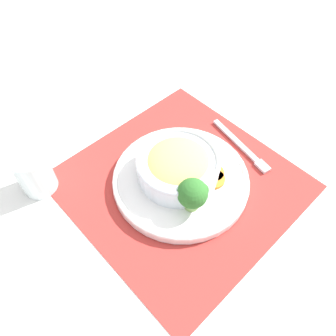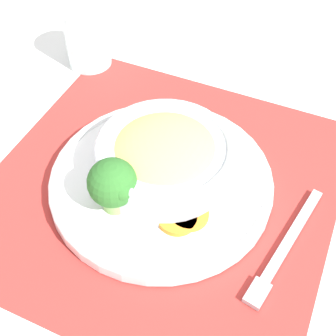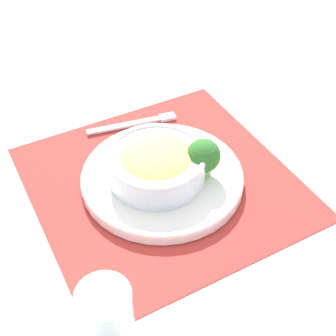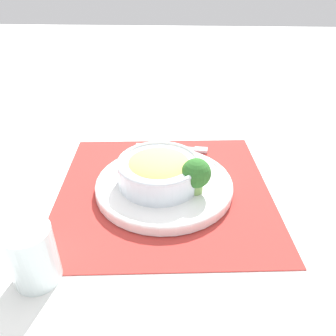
{
  "view_description": "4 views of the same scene",
  "coord_description": "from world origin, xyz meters",
  "px_view_note": "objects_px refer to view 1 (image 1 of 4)",
  "views": [
    {
      "loc": [
        0.27,
        0.29,
        0.57
      ],
      "look_at": [
        0.02,
        -0.02,
        0.05
      ],
      "focal_mm": 35.0,
      "sensor_mm": 36.0,
      "label": 1
    },
    {
      "loc": [
        -0.19,
        0.33,
        0.47
      ],
      "look_at": [
        -0.01,
        -0.0,
        0.04
      ],
      "focal_mm": 50.0,
      "sensor_mm": 36.0,
      "label": 2
    },
    {
      "loc": [
        0.54,
        -0.23,
        0.58
      ],
      "look_at": [
        0.01,
        0.01,
        0.04
      ],
      "focal_mm": 50.0,
      "sensor_mm": 36.0,
      "label": 3
    },
    {
      "loc": [
        0.55,
        0.04,
        0.41
      ],
      "look_at": [
        -0.0,
        0.01,
        0.05
      ],
      "focal_mm": 35.0,
      "sensor_mm": 36.0,
      "label": 4
    }
  ],
  "objects_px": {
    "bowl": "(177,166)",
    "fork": "(245,150)",
    "water_glass": "(35,174)",
    "broccoli_floret": "(193,194)"
  },
  "relations": [
    {
      "from": "bowl",
      "to": "fork",
      "type": "height_order",
      "value": "bowl"
    },
    {
      "from": "water_glass",
      "to": "fork",
      "type": "xyz_separation_m",
      "value": [
        -0.4,
        0.2,
        -0.04
      ]
    },
    {
      "from": "bowl",
      "to": "fork",
      "type": "bearing_deg",
      "value": 167.92
    },
    {
      "from": "water_glass",
      "to": "fork",
      "type": "bearing_deg",
      "value": 153.11
    },
    {
      "from": "water_glass",
      "to": "fork",
      "type": "relative_size",
      "value": 0.53
    },
    {
      "from": "bowl",
      "to": "broccoli_floret",
      "type": "xyz_separation_m",
      "value": [
        0.02,
        0.07,
        0.01
      ]
    },
    {
      "from": "broccoli_floret",
      "to": "bowl",
      "type": "bearing_deg",
      "value": -108.26
    },
    {
      "from": "water_glass",
      "to": "fork",
      "type": "height_order",
      "value": "water_glass"
    },
    {
      "from": "fork",
      "to": "water_glass",
      "type": "bearing_deg",
      "value": -20.91
    },
    {
      "from": "broccoli_floret",
      "to": "water_glass",
      "type": "bearing_deg",
      "value": -49.57
    }
  ]
}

